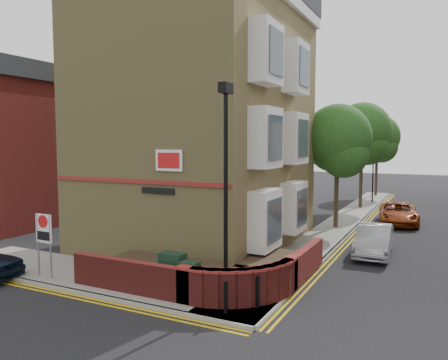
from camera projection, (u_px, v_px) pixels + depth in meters
ground at (157, 310)px, 12.38m from camera, size 120.00×120.00×0.00m
pavement_corner at (99, 277)px, 15.27m from camera, size 13.00×3.00×0.12m
pavement_main at (343, 222)px, 25.74m from camera, size 2.00×32.00×0.12m
kerb_side at (66, 290)px, 13.94m from camera, size 13.00×0.15×0.12m
kerb_main_near at (360, 223)px, 25.29m from camera, size 0.15×32.00×0.12m
yellow_lines_side at (60, 294)px, 13.72m from camera, size 13.00×0.28×0.01m
yellow_lines_main at (365, 225)px, 25.19m from camera, size 0.28×32.00×0.01m
corner_building at (205, 110)px, 20.24m from camera, size 8.95×10.40×13.60m
garden_wall at (200, 285)px, 14.61m from camera, size 6.80×6.00×1.20m
lamppost at (226, 192)px, 12.45m from camera, size 0.25×0.50×6.30m
utility_cabinet_large at (173, 272)px, 13.61m from camera, size 0.80×0.45×1.20m
utility_cabinet_small at (190, 280)px, 12.99m from camera, size 0.55×0.40×1.10m
bollard_near at (226, 298)px, 11.80m from camera, size 0.11×0.11×0.90m
bollard_far at (258, 292)px, 12.24m from camera, size 0.11×0.11×0.90m
zone_sign at (44, 234)px, 14.91m from camera, size 0.72×0.07×2.20m
side_building at (26, 146)px, 25.80m from camera, size 6.40×10.40×9.00m
tree_near at (338, 143)px, 23.59m from camera, size 3.64×3.65×6.70m
tree_mid at (362, 136)px, 30.68m from camera, size 4.03×4.03×7.42m
tree_far at (377, 140)px, 37.83m from camera, size 3.81×3.81×7.00m
traffic_light_assembly at (373, 168)px, 33.34m from camera, size 0.20×0.16×4.20m
silver_car_near at (374, 240)px, 18.39m from camera, size 1.53×3.93×1.28m
red_car_main at (398, 213)px, 25.39m from camera, size 2.61×4.74×1.26m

